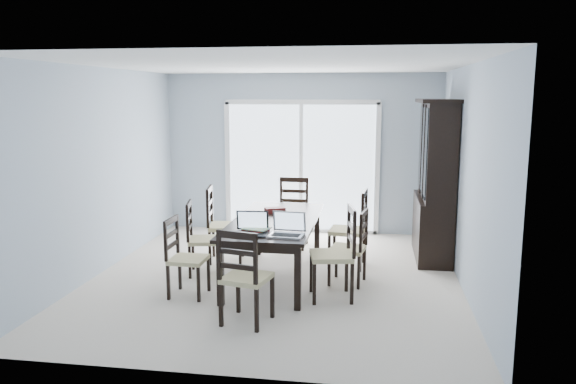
# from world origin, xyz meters

# --- Properties ---
(floor) EXTENTS (5.00, 5.00, 0.00)m
(floor) POSITION_xyz_m (0.00, 0.00, 0.00)
(floor) COLOR beige
(floor) RESTS_ON ground
(ceiling) EXTENTS (5.00, 5.00, 0.00)m
(ceiling) POSITION_xyz_m (0.00, 0.00, 2.60)
(ceiling) COLOR white
(ceiling) RESTS_ON back_wall
(back_wall) EXTENTS (4.50, 0.02, 2.60)m
(back_wall) POSITION_xyz_m (0.00, 2.50, 1.30)
(back_wall) COLOR #A3B3C3
(back_wall) RESTS_ON floor
(wall_left) EXTENTS (0.02, 5.00, 2.60)m
(wall_left) POSITION_xyz_m (-2.25, 0.00, 1.30)
(wall_left) COLOR #A3B3C3
(wall_left) RESTS_ON floor
(wall_right) EXTENTS (0.02, 5.00, 2.60)m
(wall_right) POSITION_xyz_m (2.25, 0.00, 1.30)
(wall_right) COLOR #A3B3C3
(wall_right) RESTS_ON floor
(balcony) EXTENTS (4.50, 2.00, 0.10)m
(balcony) POSITION_xyz_m (0.00, 3.50, -0.05)
(balcony) COLOR gray
(balcony) RESTS_ON ground
(railing) EXTENTS (4.50, 0.06, 1.10)m
(railing) POSITION_xyz_m (0.00, 4.50, 0.55)
(railing) COLOR #99999E
(railing) RESTS_ON balcony
(dining_table) EXTENTS (1.00, 2.20, 0.75)m
(dining_table) POSITION_xyz_m (0.00, 0.00, 0.67)
(dining_table) COLOR black
(dining_table) RESTS_ON floor
(china_hutch) EXTENTS (0.50, 1.38, 2.20)m
(china_hutch) POSITION_xyz_m (2.02, 1.25, 1.07)
(china_hutch) COLOR black
(china_hutch) RESTS_ON floor
(sliding_door) EXTENTS (2.52, 0.05, 2.18)m
(sliding_door) POSITION_xyz_m (0.00, 2.48, 1.09)
(sliding_door) COLOR silver
(sliding_door) RESTS_ON floor
(chair_left_near) EXTENTS (0.41, 0.40, 1.04)m
(chair_left_near) POSITION_xyz_m (-0.95, -0.75, 0.55)
(chair_left_near) COLOR black
(chair_left_near) RESTS_ON floor
(chair_left_mid) EXTENTS (0.49, 0.48, 1.08)m
(chair_left_mid) POSITION_xyz_m (-0.99, 0.02, 0.57)
(chair_left_mid) COLOR black
(chair_left_mid) RESTS_ON floor
(chair_left_far) EXTENTS (0.53, 0.51, 1.19)m
(chair_left_far) POSITION_xyz_m (-0.89, 0.61, 0.63)
(chair_left_far) COLOR black
(chair_left_far) RESTS_ON floor
(chair_right_near) EXTENTS (0.54, 0.53, 1.21)m
(chair_right_near) POSITION_xyz_m (0.84, -0.57, 0.64)
(chair_right_near) COLOR black
(chair_right_near) RESTS_ON floor
(chair_right_mid) EXTENTS (0.47, 0.46, 1.05)m
(chair_right_mid) POSITION_xyz_m (0.98, -0.06, 0.55)
(chair_right_mid) COLOR black
(chair_right_mid) RESTS_ON floor
(chair_right_far) EXTENTS (0.50, 0.49, 1.19)m
(chair_right_far) POSITION_xyz_m (0.96, 0.62, 0.63)
(chair_right_far) COLOR black
(chair_right_far) RESTS_ON floor
(chair_end_near) EXTENTS (0.51, 0.52, 1.14)m
(chair_end_near) POSITION_xyz_m (-0.06, -1.49, 0.60)
(chair_end_near) COLOR black
(chair_end_near) RESTS_ON floor
(chair_end_far) EXTENTS (0.46, 0.47, 1.18)m
(chair_end_far) POSITION_xyz_m (-0.01, 1.59, 0.62)
(chair_end_far) COLOR black
(chair_end_far) RESTS_ON floor
(laptop_dark) EXTENTS (0.37, 0.27, 0.25)m
(laptop_dark) POSITION_xyz_m (-0.12, -0.81, 0.81)
(laptop_dark) COLOR black
(laptop_dark) RESTS_ON dining_table
(laptop_silver) EXTENTS (0.39, 0.29, 0.25)m
(laptop_silver) POSITION_xyz_m (0.27, -0.81, 0.81)
(laptop_silver) COLOR #B3B3B6
(laptop_silver) RESTS_ON dining_table
(book_stack) EXTENTS (0.33, 0.29, 0.05)m
(book_stack) POSITION_xyz_m (-0.10, -0.66, 0.77)
(book_stack) COLOR maroon
(book_stack) RESTS_ON dining_table
(cell_phone) EXTENTS (0.11, 0.07, 0.01)m
(cell_phone) POSITION_xyz_m (-0.01, -0.90, 0.76)
(cell_phone) COLOR black
(cell_phone) RESTS_ON dining_table
(game_box) EXTENTS (0.29, 0.23, 0.06)m
(game_box) POSITION_xyz_m (-0.07, 0.39, 0.78)
(game_box) COLOR #43120D
(game_box) RESTS_ON dining_table
(hot_tub) EXTENTS (2.13, 1.99, 0.93)m
(hot_tub) POSITION_xyz_m (-0.79, 3.65, 0.46)
(hot_tub) COLOR brown
(hot_tub) RESTS_ON balcony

